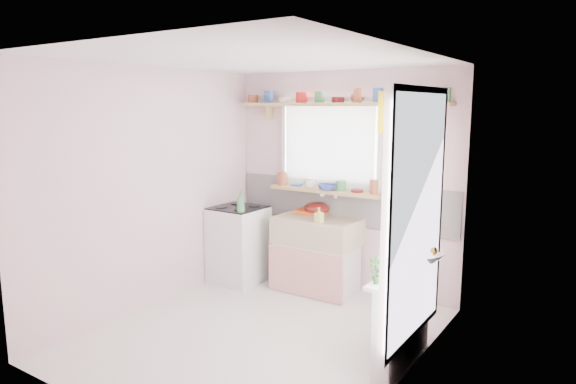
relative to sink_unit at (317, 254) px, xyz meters
The scene contains 19 objects.
room 1.31m from the sink_unit, 28.17° to the right, with size 3.20×3.20×3.20m.
sink_unit is the anchor object (origin of this frame).
cooker 0.98m from the sink_unit, 165.62° to the right, with size 0.58×0.58×0.93m.
radiator_ledge 1.82m from the sink_unit, 37.05° to the right, with size 0.22×0.95×0.78m.
windowsill 0.73m from the sink_unit, 90.00° to the left, with size 1.40×0.22×0.04m, color tan.
pine_shelf 1.70m from the sink_unit, 49.64° to the left, with size 2.52×0.24×0.04m, color tan.
shelf_crockery 1.78m from the sink_unit, 49.64° to the left, with size 2.47×0.11×0.12m.
sill_crockery 0.81m from the sink_unit, 95.28° to the left, with size 1.35×0.11×0.12m.
dish_tray 0.52m from the sink_unit, 133.16° to the left, with size 0.35×0.26×0.04m, color #FE5616.
colander 0.54m from the sink_unit, 121.12° to the left, with size 0.30×0.30×0.14m, color #611410.
jade_plant 1.64m from the sink_unit, 27.02° to the right, with size 0.46×0.40×0.51m, color #316327.
fruit_bowl 1.68m from the sink_unit, 25.11° to the right, with size 0.29×0.29×0.07m, color white.
herb_pot 2.04m from the sink_unit, 46.86° to the right, with size 0.11×0.08×0.21m, color #2A5E25.
soap_bottle_sink 0.56m from the sink_unit, 54.62° to the right, with size 0.08×0.08×0.17m, color #E2D564.
sill_cup 0.81m from the sink_unit, 143.27° to the left, with size 0.12×0.12×0.09m, color beige.
sill_bowl 0.77m from the sink_unit, 67.01° to the left, with size 0.22×0.22×0.07m, color #2F4399.
shelf_vase 1.84m from the sink_unit, 33.89° to the left, with size 0.15×0.15×0.16m, color brown.
cooker_bottle 1.06m from the sink_unit, 147.59° to the right, with size 0.09×0.09×0.24m, color #468D54.
fruit 1.69m from the sink_unit, 24.82° to the right, with size 0.20×0.14×0.10m.
Camera 1 is at (2.70, -3.61, 2.10)m, focal length 32.00 mm.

